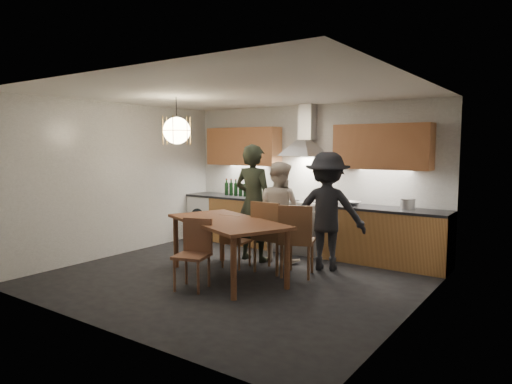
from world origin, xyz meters
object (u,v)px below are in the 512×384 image
Objects in this scene: dining_table at (227,227)px; chair_back_left at (233,237)px; chair_front at (195,249)px; stock_pot at (408,204)px; wine_bottles at (243,188)px; mixing_bowl at (352,203)px; person_mid at (279,212)px; person_left at (254,203)px; person_right at (327,211)px.

chair_back_left reaches higher than dining_table.
stock_pot is at bearing 36.29° from chair_front.
mixing_bowl is at bearing -1.45° from wine_bottles.
stock_pot reaches higher than chair_back_left.
chair_back_left is at bearing 72.73° from person_mid.
dining_table is 2.39× the size of chair_front.
mixing_bowl is at bearing -144.89° from person_left.
stock_pot is 3.15m from wine_bottles.
person_left is at bearing -154.98° from stock_pot.
wine_bottles is at bearing 143.51° from dining_table.
stock_pot is 0.26× the size of wine_bottles.
person_mid reaches higher than wine_bottles.
person_left is 2.15× the size of wine_bottles.
mixing_bowl reaches higher than chair_front.
person_left is 6.43× the size of mixing_bowl.
mixing_bowl is at bearing -115.79° from person_right.
wine_bottles reaches higher than chair_front.
person_right reaches higher than chair_front.
person_left reaches higher than mixing_bowl.
person_right is 2.02× the size of wine_bottles.
dining_table is 1.15× the size of person_left.
chair_front is at bearing -126.79° from stock_pot.
person_left reaches higher than person_right.
chair_back_left is at bearing 139.76° from dining_table.
dining_table is 2.40m from wine_bottles.
dining_table is 1.56m from person_right.
person_mid is at bearing 107.56° from dining_table.
mixing_bowl is 0.34× the size of wine_bottles.
chair_back_left is at bearing -57.94° from wine_bottles.
person_right is 6.03× the size of mixing_bowl.
person_left is 1.24m from person_right.
person_mid is at bearing -117.67° from chair_back_left.
chair_front is 2.13m from person_right.
person_left is 1.07× the size of person_right.
chair_front is 0.56× the size of person_mid.
mixing_bowl is (0.93, 0.76, 0.12)m from person_mid.
mixing_bowl is (0.07, 0.77, 0.05)m from person_right.
person_right reaches higher than wine_bottles.
chair_back_left is at bearing 91.25° from person_left.
wine_bottles is at bearing -41.09° from person_right.
wine_bottles is at bearing -62.14° from chair_back_left.
mixing_bowl reaches higher than dining_table.
dining_table is at bearing -58.95° from wine_bottles.
wine_bottles is (-1.00, 1.59, 0.59)m from chair_back_left.
stock_pot is at bearing -156.33° from person_left.
chair_front is 0.48× the size of person_left.
chair_back_left is 3.68× the size of stock_pot.
person_mid is (0.10, 1.23, 0.08)m from dining_table.
dining_table is at bearing 113.10° from chair_back_left.
chair_front is 1.86m from person_mid.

